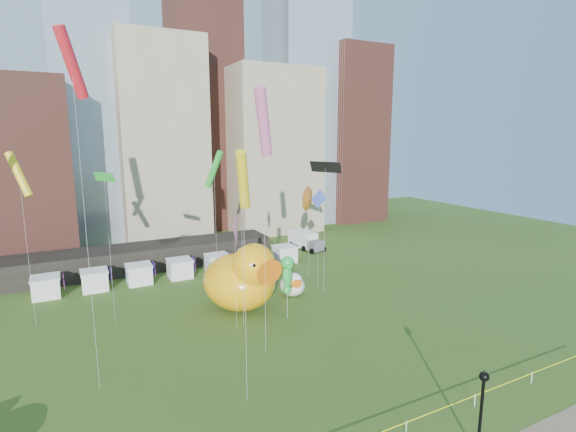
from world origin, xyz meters
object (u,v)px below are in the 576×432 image
small_duck (293,284)px  box_truck (305,240)px  seahorse_green (288,272)px  lamppost (482,404)px  seahorse_purple (243,278)px  big_duck (242,278)px

small_duck → box_truck: (11.61, 17.66, 0.05)m
seahorse_green → lamppost: seahorse_green is taller
small_duck → lamppost: 26.96m
seahorse_purple → lamppost: (4.25, -25.16, -0.40)m
small_duck → seahorse_green: size_ratio=0.65×
big_duck → lamppost: bearing=-95.9°
seahorse_green → box_truck: bearing=72.5°
lamppost → box_truck: bearing=72.5°
big_duck → seahorse_green: 5.39m
small_duck → seahorse_green: seahorse_green is taller
small_duck → lamppost: lamppost is taller
lamppost → big_duck: bearing=99.1°
big_duck → small_duck: big_duck is taller
seahorse_purple → box_truck: seahorse_purple is taller
big_duck → seahorse_green: (3.13, -4.16, 1.38)m
seahorse_purple → box_truck: bearing=28.9°
small_duck → lamppost: (-2.36, -26.79, 1.86)m
big_duck → small_duck: (6.47, 1.06, -2.06)m
lamppost → seahorse_green: bearing=92.6°
small_duck → box_truck: small_duck is taller
seahorse_green → box_truck: (14.95, 22.88, -3.39)m
lamppost → box_truck: (13.97, 44.44, -1.81)m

